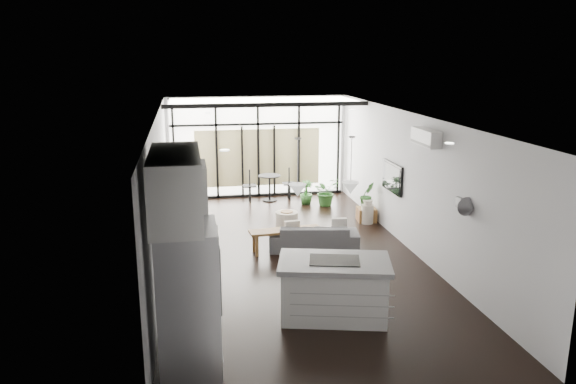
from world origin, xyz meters
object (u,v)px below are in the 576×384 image
object	(u,v)px
island	(334,289)
fridge	(189,301)
console_bench	(286,240)
milk_can	(367,212)
tv	(392,177)
sofa	(314,232)
pouf	(287,221)

from	to	relation	value
island	fridge	size ratio (longest dim) A/B	0.87
island	fridge	bearing A→B (deg)	-138.60
console_bench	milk_can	xyz separation A→B (m)	(2.26, 1.57, 0.05)
tv	console_bench	bearing A→B (deg)	-164.13
island	tv	distance (m)	4.46
sofa	console_bench	xyz separation A→B (m)	(-0.60, -0.03, -0.12)
console_bench	tv	distance (m)	2.82
island	milk_can	world-z (taller)	island
island	fridge	world-z (taller)	fridge
fridge	pouf	size ratio (longest dim) A/B	3.76
milk_can	fridge	bearing A→B (deg)	-126.56
console_bench	island	bearing A→B (deg)	-91.29
fridge	sofa	xyz separation A→B (m)	(2.57, 4.17, -0.61)
fridge	milk_can	bearing A→B (deg)	53.44
island	console_bench	size ratio (longest dim) A/B	1.14
pouf	milk_can	distance (m)	1.98
sofa	tv	xyz separation A→B (m)	(1.91, 0.68, 0.94)
console_bench	sofa	bearing A→B (deg)	-2.25
pouf	fridge	bearing A→B (deg)	-111.99
tv	sofa	bearing A→B (deg)	-160.40
milk_can	island	bearing A→B (deg)	-114.10
island	tv	bearing A→B (deg)	72.39
sofa	tv	size ratio (longest dim) A/B	1.67
console_bench	milk_can	bearing A→B (deg)	29.36
fridge	milk_can	size ratio (longest dim) A/B	3.37
console_bench	tv	xyz separation A→B (m)	(2.51, 0.71, 1.06)
fridge	console_bench	xyz separation A→B (m)	(1.97, 4.14, -0.73)
pouf	sofa	bearing A→B (deg)	-77.66
pouf	island	bearing A→B (deg)	-90.95
sofa	milk_can	size ratio (longest dim) A/B	3.20
sofa	pouf	distance (m)	1.46
island	sofa	world-z (taller)	island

